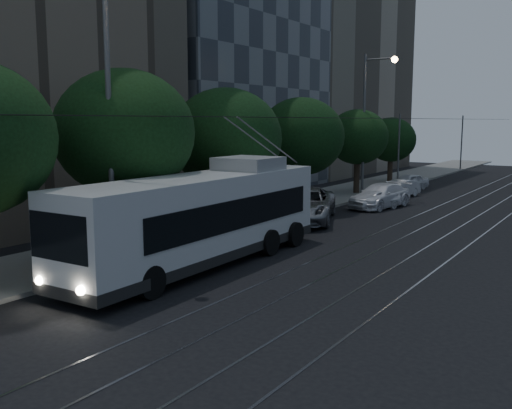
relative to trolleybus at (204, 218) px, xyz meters
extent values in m
plane|color=black|center=(2.93, -2.03, -1.82)|extent=(120.00, 120.00, 0.00)
cube|color=gray|center=(-4.57, 17.97, -1.74)|extent=(5.00, 90.00, 0.15)
cube|color=gray|center=(3.21, 17.97, -1.81)|extent=(0.08, 90.00, 0.02)
cube|color=gray|center=(4.65, 17.97, -1.81)|extent=(0.08, 90.00, 0.02)
cube|color=gray|center=(6.21, 17.97, -1.81)|extent=(0.08, 90.00, 0.02)
cube|color=gray|center=(7.65, 17.97, -1.81)|extent=(0.08, 90.00, 0.02)
cylinder|color=black|center=(-0.92, 17.97, 3.78)|extent=(0.02, 90.00, 0.02)
cylinder|color=black|center=(-0.22, 17.97, 3.78)|extent=(0.02, 90.00, 0.02)
cylinder|color=slate|center=(-2.37, 7.97, 1.18)|extent=(0.14, 0.14, 6.00)
cylinder|color=slate|center=(-2.37, 27.97, 1.18)|extent=(0.14, 0.14, 6.00)
cylinder|color=slate|center=(-2.37, 47.97, 1.18)|extent=(0.14, 0.14, 6.00)
cube|color=#363C45|center=(-16.07, 19.97, 11.18)|extent=(14.00, 18.00, 26.00)
cube|color=gray|center=(-16.07, 39.97, 15.18)|extent=(14.00, 22.00, 34.00)
cube|color=silver|center=(0.00, -0.18, 0.07)|extent=(2.99, 12.84, 3.04)
cube|color=black|center=(0.00, -0.18, -1.29)|extent=(3.03, 12.89, 0.37)
cube|color=black|center=(0.00, 0.35, 0.21)|extent=(2.99, 10.18, 1.12)
cube|color=black|center=(0.00, -6.54, 0.37)|extent=(2.42, 0.13, 1.39)
cube|color=black|center=(0.00, 6.19, 0.31)|extent=(2.22, 0.13, 1.07)
cube|color=#26E844|center=(0.00, -6.54, 1.32)|extent=(1.71, 0.10, 0.34)
cube|color=#98989B|center=(0.00, 3.02, 1.86)|extent=(2.37, 2.39, 0.53)
sphere|color=white|center=(-0.91, -6.59, -1.02)|extent=(0.28, 0.28, 0.28)
sphere|color=white|center=(0.91, -6.59, -1.02)|extent=(0.28, 0.28, 0.28)
cylinder|color=slate|center=(-0.32, 4.14, 2.74)|extent=(0.06, 4.82, 2.14)
cylinder|color=slate|center=(0.32, 4.14, 2.74)|extent=(0.06, 4.82, 2.14)
cylinder|color=black|center=(-1.31, -4.27, -1.29)|extent=(0.32, 1.07, 1.07)
cylinder|color=black|center=(1.31, -4.27, -1.29)|extent=(0.32, 1.07, 1.07)
cylinder|color=black|center=(-1.31, 2.64, -1.29)|extent=(0.32, 1.07, 1.07)
cylinder|color=black|center=(1.31, 2.64, -1.29)|extent=(0.32, 1.07, 1.07)
cylinder|color=black|center=(-1.31, 4.68, -1.29)|extent=(0.32, 1.07, 1.07)
cylinder|color=black|center=(1.31, 4.68, -1.29)|extent=(0.32, 1.07, 1.07)
imported|color=gray|center=(-1.37, 10.39, -0.90)|extent=(5.30, 7.28, 1.84)
imported|color=white|center=(0.23, 16.58, -1.19)|extent=(2.70, 3.95, 1.25)
imported|color=white|center=(0.23, 17.47, -1.07)|extent=(2.87, 5.41, 1.49)
imported|color=silver|center=(-0.47, 22.99, -1.21)|extent=(2.16, 3.91, 1.22)
imported|color=white|center=(-1.37, 27.68, -1.19)|extent=(2.73, 3.95, 1.25)
cylinder|color=#2E201A|center=(-3.57, -0.51, -0.39)|extent=(0.44, 0.44, 2.86)
ellipsoid|color=black|center=(-3.57, -0.51, 3.15)|extent=(5.62, 5.62, 5.05)
cylinder|color=#2E201A|center=(-3.57, 6.27, -0.58)|extent=(0.44, 0.44, 2.47)
ellipsoid|color=black|center=(-3.57, 6.27, 2.74)|extent=(5.58, 5.58, 5.02)
cylinder|color=#2E201A|center=(-3.57, 13.97, -0.56)|extent=(0.44, 0.44, 2.51)
ellipsoid|color=black|center=(-3.57, 13.97, 2.67)|extent=(5.27, 5.27, 4.74)
cylinder|color=#2E201A|center=(-3.57, 22.50, -0.52)|extent=(0.44, 0.44, 2.59)
ellipsoid|color=black|center=(-3.57, 22.50, 2.45)|extent=(4.47, 4.47, 4.02)
cylinder|color=#2E201A|center=(-4.07, 30.78, -0.69)|extent=(0.44, 0.44, 2.25)
ellipsoid|color=black|center=(-4.07, 30.78, 2.01)|extent=(4.21, 4.21, 3.79)
cylinder|color=slate|center=(-2.27, -2.45, 3.45)|extent=(0.20, 0.20, 10.53)
cylinder|color=slate|center=(-2.87, 21.90, 3.22)|extent=(0.20, 0.20, 10.09)
cylinder|color=slate|center=(-1.76, 21.90, 7.87)|extent=(2.22, 0.12, 0.12)
sphere|color=#EABD80|center=(-0.75, 21.90, 7.76)|extent=(0.44, 0.44, 0.44)
camera|label=1|loc=(13.35, -16.63, 3.63)|focal=40.00mm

